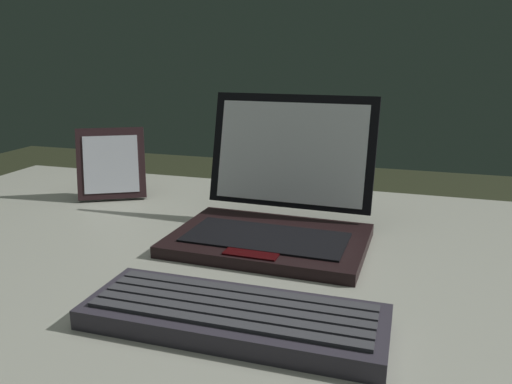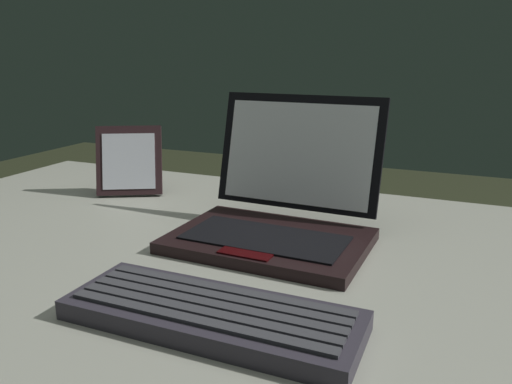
# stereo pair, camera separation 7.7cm
# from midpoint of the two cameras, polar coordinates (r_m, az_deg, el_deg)

# --- Properties ---
(desk) EXTENTS (1.67, 0.84, 0.74)m
(desk) POSITION_cam_midpoint_polar(r_m,az_deg,el_deg) (0.78, 8.52, -12.44)
(desk) COLOR gray
(desk) RESTS_ON ground
(laptop_front) EXTENTS (0.31, 0.27, 0.22)m
(laptop_front) POSITION_cam_midpoint_polar(r_m,az_deg,el_deg) (0.82, 5.22, -2.32)
(laptop_front) COLOR black
(laptop_front) RESTS_ON desk
(external_keyboard) EXTENTS (0.34, 0.12, 0.03)m
(external_keyboard) POSITION_cam_midpoint_polar(r_m,az_deg,el_deg) (0.58, -1.13, -13.69)
(external_keyboard) COLOR #2E2A34
(external_keyboard) RESTS_ON desk
(photo_frame) EXTENTS (0.15, 0.11, 0.15)m
(photo_frame) POSITION_cam_midpoint_polar(r_m,az_deg,el_deg) (1.09, -12.15, 3.39)
(photo_frame) COLOR black
(photo_frame) RESTS_ON desk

